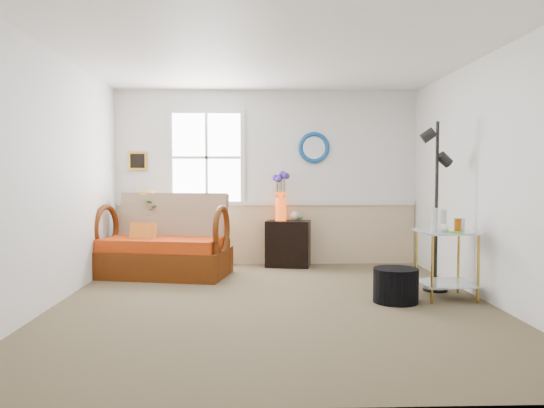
{
  "coord_description": "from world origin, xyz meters",
  "views": [
    {
      "loc": [
        -0.21,
        -5.44,
        1.32
      ],
      "look_at": [
        -0.0,
        0.36,
        1.02
      ],
      "focal_mm": 35.0,
      "sensor_mm": 36.0,
      "label": 1
    }
  ],
  "objects_px": {
    "ottoman": "(396,285)",
    "floor_lamp": "(436,207)",
    "loveseat": "(163,235)",
    "side_table": "(446,265)",
    "lamp_stand": "(144,247)",
    "cabinet": "(288,244)"
  },
  "relations": [
    {
      "from": "ottoman",
      "to": "floor_lamp",
      "type": "bearing_deg",
      "value": 41.81
    },
    {
      "from": "loveseat",
      "to": "side_table",
      "type": "bearing_deg",
      "value": -11.67
    },
    {
      "from": "lamp_stand",
      "to": "loveseat",
      "type": "bearing_deg",
      "value": -55.24
    },
    {
      "from": "floor_lamp",
      "to": "side_table",
      "type": "bearing_deg",
      "value": -79.41
    },
    {
      "from": "lamp_stand",
      "to": "cabinet",
      "type": "distance_m",
      "value": 2.08
    },
    {
      "from": "loveseat",
      "to": "floor_lamp",
      "type": "height_order",
      "value": "floor_lamp"
    },
    {
      "from": "cabinet",
      "to": "ottoman",
      "type": "distance_m",
      "value": 2.46
    },
    {
      "from": "side_table",
      "to": "cabinet",
      "type": "bearing_deg",
      "value": 126.95
    },
    {
      "from": "floor_lamp",
      "to": "cabinet",
      "type": "bearing_deg",
      "value": 146.28
    },
    {
      "from": "lamp_stand",
      "to": "ottoman",
      "type": "distance_m",
      "value": 3.72
    },
    {
      "from": "lamp_stand",
      "to": "floor_lamp",
      "type": "height_order",
      "value": "floor_lamp"
    },
    {
      "from": "lamp_stand",
      "to": "cabinet",
      "type": "relative_size",
      "value": 0.94
    },
    {
      "from": "cabinet",
      "to": "side_table",
      "type": "relative_size",
      "value": 0.91
    },
    {
      "from": "side_table",
      "to": "floor_lamp",
      "type": "distance_m",
      "value": 0.72
    },
    {
      "from": "loveseat",
      "to": "lamp_stand",
      "type": "height_order",
      "value": "loveseat"
    },
    {
      "from": "loveseat",
      "to": "cabinet",
      "type": "relative_size",
      "value": 2.48
    },
    {
      "from": "loveseat",
      "to": "ottoman",
      "type": "height_order",
      "value": "loveseat"
    },
    {
      "from": "loveseat",
      "to": "cabinet",
      "type": "height_order",
      "value": "loveseat"
    },
    {
      "from": "lamp_stand",
      "to": "ottoman",
      "type": "height_order",
      "value": "lamp_stand"
    },
    {
      "from": "loveseat",
      "to": "ottoman",
      "type": "relative_size",
      "value": 3.56
    },
    {
      "from": "loveseat",
      "to": "lamp_stand",
      "type": "distance_m",
      "value": 0.69
    },
    {
      "from": "cabinet",
      "to": "side_table",
      "type": "bearing_deg",
      "value": -41.89
    }
  ]
}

